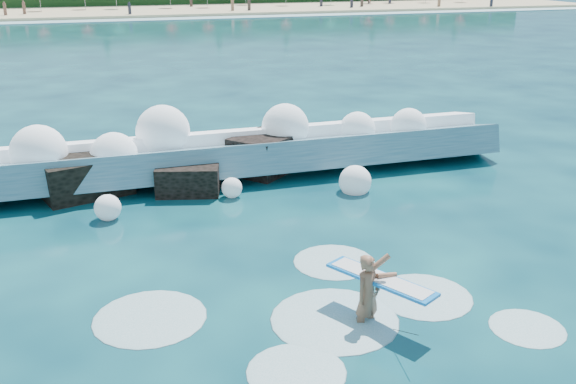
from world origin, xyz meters
name	(u,v)px	position (x,y,z in m)	size (l,w,h in m)	color
ground	(251,280)	(0.00, 0.00, 0.00)	(200.00, 200.00, 0.00)	#062537
beach	(102,12)	(0.00, 78.00, 0.20)	(140.00, 20.00, 0.40)	tan
wet_band	(106,20)	(0.00, 67.00, 0.04)	(140.00, 5.00, 0.08)	silver
breaking_wave	(210,157)	(0.59, 7.50, 0.59)	(19.65, 2.99, 1.69)	#356C85
rock_cluster	(172,171)	(-0.72, 6.88, 0.46)	(8.46, 3.42, 1.44)	black
surfer_with_board	(371,292)	(1.79, -2.35, 0.62)	(1.58, 2.85, 1.69)	#9A6348
wave_spray	(190,144)	(-0.04, 7.38, 1.14)	(15.23, 4.81, 2.46)	white
surf_foam	(317,311)	(0.94, -1.70, 0.00)	(8.69, 5.59, 0.13)	silver
beachgoers	(59,7)	(-5.12, 74.60, 1.08)	(101.09, 13.83, 1.94)	#3F332D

